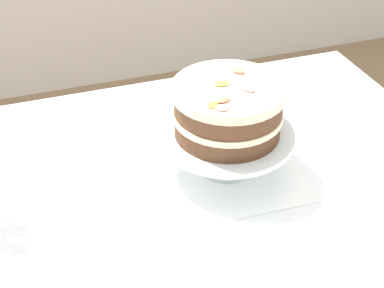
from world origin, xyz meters
The scene contains 4 objects.
dining_table centered at (0.00, -0.02, 0.65)m, with size 1.40×1.00×0.74m.
linen_napkin centered at (0.15, 0.06, 0.74)m, with size 0.32×0.32×0.00m, color white.
cake_stand centered at (0.15, 0.06, 0.82)m, with size 0.29×0.29×0.10m.
layer_cake centered at (0.15, 0.06, 0.90)m, with size 0.23×0.23×0.12m.
Camera 1 is at (-0.23, -0.83, 1.51)m, focal length 51.98 mm.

